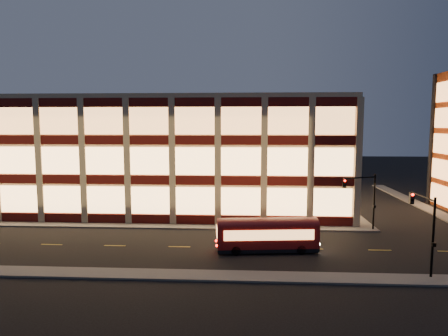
{
  "coord_description": "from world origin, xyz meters",
  "views": [
    {
      "loc": [
        10.06,
        -41.18,
        11.17
      ],
      "look_at": [
        7.32,
        8.0,
        5.74
      ],
      "focal_mm": 32.0,
      "sensor_mm": 36.0,
      "label": 1
    }
  ],
  "objects": [
    {
      "name": "sidewalk_tower_west",
      "position": [
        34.0,
        17.0,
        0.07
      ],
      "size": [
        2.0,
        30.0,
        0.15
      ],
      "primitive_type": "cube",
      "color": "#514F4C",
      "rests_on": "ground"
    },
    {
      "name": "office_building",
      "position": [
        -2.91,
        16.91,
        7.25
      ],
      "size": [
        50.45,
        30.45,
        14.5
      ],
      "color": "tan",
      "rests_on": "ground"
    },
    {
      "name": "ground",
      "position": [
        0.0,
        0.0,
        0.0
      ],
      "size": [
        200.0,
        200.0,
        0.0
      ],
      "primitive_type": "plane",
      "color": "black",
      "rests_on": "ground"
    },
    {
      "name": "traffic_signal_near",
      "position": [
        23.5,
        -11.03,
        4.13
      ],
      "size": [
        0.32,
        4.45,
        6.0
      ],
      "color": "black",
      "rests_on": "ground"
    },
    {
      "name": "traffic_signal_far",
      "position": [
        22.21,
        0.24,
        4.11
      ],
      "size": [
        3.79,
        1.87,
        6.0
      ],
      "color": "black",
      "rests_on": "ground"
    },
    {
      "name": "sidewalk_office_east",
      "position": [
        23.0,
        17.0,
        0.07
      ],
      "size": [
        2.0,
        30.0,
        0.15
      ],
      "primitive_type": "cube",
      "color": "#514F4C",
      "rests_on": "ground"
    },
    {
      "name": "sidewalk_office_south",
      "position": [
        -3.0,
        1.0,
        0.07
      ],
      "size": [
        54.0,
        2.0,
        0.15
      ],
      "primitive_type": "cube",
      "color": "#514F4C",
      "rests_on": "ground"
    },
    {
      "name": "sidewalk_near",
      "position": [
        0.0,
        -13.0,
        0.07
      ],
      "size": [
        100.0,
        2.0,
        0.15
      ],
      "primitive_type": "cube",
      "color": "#514F4C",
      "rests_on": "ground"
    },
    {
      "name": "trolley_bus",
      "position": [
        11.94,
        -6.81,
        1.65
      ],
      "size": [
        8.98,
        3.11,
        2.98
      ],
      "rotation": [
        0.0,
        0.0,
        0.1
      ],
      "color": "#780606",
      "rests_on": "ground"
    }
  ]
}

